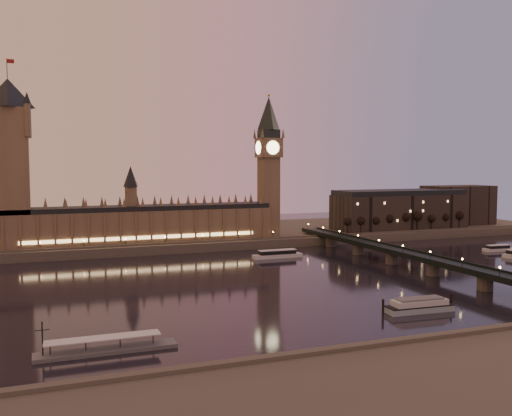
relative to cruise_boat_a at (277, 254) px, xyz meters
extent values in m
plane|color=black|center=(-36.44, -63.02, -2.27)|extent=(700.00, 700.00, 0.00)
cube|color=#423D35|center=(-6.44, 101.98, 0.73)|extent=(560.00, 130.00, 6.00)
cube|color=brown|center=(-76.44, 57.98, 14.73)|extent=(180.00, 26.00, 22.00)
cube|color=black|center=(-76.44, 57.98, 27.33)|extent=(180.00, 22.00, 3.20)
cube|color=#FFCC7F|center=(-76.44, 44.48, 8.73)|extent=(153.00, 0.25, 2.20)
cube|color=brown|center=(-156.44, 57.98, 47.73)|extent=(22.00, 22.00, 88.00)
cone|color=black|center=(-156.44, 57.98, 100.73)|extent=(31.68, 31.68, 18.00)
cylinder|color=black|center=(-156.44, 57.98, 115.73)|extent=(0.44, 0.44, 12.00)
cube|color=maroon|center=(-154.24, 57.98, 120.23)|extent=(4.00, 0.15, 2.50)
cube|color=brown|center=(17.56, 57.98, 32.73)|extent=(13.00, 13.00, 58.00)
cube|color=brown|center=(17.56, 57.98, 68.73)|extent=(16.00, 16.00, 14.00)
cylinder|color=#FFEAA5|center=(17.56, 49.80, 68.73)|extent=(9.60, 0.35, 9.60)
cylinder|color=#FFEAA5|center=(9.38, 57.98, 68.73)|extent=(0.35, 9.60, 9.60)
cube|color=black|center=(17.56, 57.98, 78.73)|extent=(13.00, 13.00, 6.00)
cone|color=black|center=(17.56, 57.98, 93.73)|extent=(17.68, 17.68, 24.00)
sphere|color=gold|center=(17.56, 57.98, 106.73)|extent=(2.00, 2.00, 2.00)
cube|color=black|center=(55.56, -63.02, 5.73)|extent=(13.00, 260.00, 2.00)
cube|color=black|center=(49.26, -63.02, 7.23)|extent=(0.60, 260.00, 1.00)
cube|color=black|center=(61.86, -63.02, 7.23)|extent=(0.60, 260.00, 1.00)
cube|color=black|center=(135.56, 63.98, 17.73)|extent=(110.00, 36.00, 28.00)
cube|color=black|center=(135.56, 63.98, 33.73)|extent=(108.00, 34.00, 4.00)
cube|color=black|center=(205.56, 75.98, 20.73)|extent=(60.00, 30.00, 34.00)
cylinder|color=black|center=(74.99, 45.98, 8.81)|extent=(0.70, 0.70, 10.15)
sphere|color=black|center=(74.99, 45.98, 14.11)|extent=(6.76, 6.76, 6.76)
cylinder|color=black|center=(88.34, 45.98, 8.81)|extent=(0.70, 0.70, 10.15)
sphere|color=black|center=(88.34, 45.98, 14.11)|extent=(6.76, 6.76, 6.76)
cylinder|color=black|center=(101.69, 45.98, 8.81)|extent=(0.70, 0.70, 10.15)
sphere|color=black|center=(101.69, 45.98, 14.11)|extent=(6.76, 6.76, 6.76)
cylinder|color=black|center=(115.04, 45.98, 8.81)|extent=(0.70, 0.70, 10.15)
sphere|color=black|center=(115.04, 45.98, 14.11)|extent=(6.76, 6.76, 6.76)
cylinder|color=black|center=(128.39, 45.98, 8.81)|extent=(0.70, 0.70, 10.15)
sphere|color=black|center=(128.39, 45.98, 14.11)|extent=(6.76, 6.76, 6.76)
cylinder|color=black|center=(141.73, 45.98, 8.81)|extent=(0.70, 0.70, 10.15)
sphere|color=black|center=(141.73, 45.98, 14.11)|extent=(6.76, 6.76, 6.76)
cylinder|color=black|center=(155.08, 45.98, 8.81)|extent=(0.70, 0.70, 10.15)
sphere|color=black|center=(155.08, 45.98, 14.11)|extent=(6.76, 6.76, 6.76)
cylinder|color=black|center=(168.43, 45.98, 8.81)|extent=(0.70, 0.70, 10.15)
sphere|color=black|center=(168.43, 45.98, 14.11)|extent=(6.76, 6.76, 6.76)
cylinder|color=black|center=(181.78, 45.98, 8.81)|extent=(0.70, 0.70, 10.15)
sphere|color=black|center=(181.78, 45.98, 14.11)|extent=(6.76, 6.76, 6.76)
cube|color=silver|center=(0.00, 0.00, -1.09)|extent=(32.17, 7.09, 2.36)
cube|color=black|center=(0.00, 0.00, 1.27)|extent=(23.81, 5.80, 2.36)
cube|color=silver|center=(0.00, 0.00, 2.66)|extent=(24.45, 6.08, 0.43)
cube|color=silver|center=(151.57, -28.38, -1.29)|extent=(21.81, 7.80, 1.96)
cube|color=black|center=(151.57, -28.38, 0.67)|extent=(16.19, 6.24, 1.96)
cube|color=silver|center=(151.57, -28.38, 1.83)|extent=(16.63, 6.51, 0.36)
cube|color=#8FA9B6|center=(2.15, -141.54, -1.11)|extent=(28.82, 9.43, 2.31)
cube|color=black|center=(2.15, -141.54, 0.27)|extent=(28.82, 9.43, 0.44)
cube|color=silver|center=(2.15, -141.54, 1.65)|extent=(23.44, 8.27, 2.31)
cube|color=#595B5E|center=(2.15, -141.54, 3.11)|extent=(19.85, 7.20, 0.62)
cylinder|color=black|center=(-13.83, -139.74, 0.76)|extent=(0.98, 0.98, 6.05)
cylinder|color=black|center=(18.13, -141.35, 0.76)|extent=(0.98, 0.98, 6.05)
cube|color=#595B5E|center=(-121.42, -147.38, -1.63)|extent=(44.27, 7.38, 1.26)
cube|color=silver|center=(-122.48, -147.38, 2.53)|extent=(35.84, 6.32, 0.32)
cylinder|color=black|center=(-140.40, -147.38, 4.27)|extent=(0.42, 0.42, 10.54)
cylinder|color=black|center=(-140.40, -147.38, 6.91)|extent=(4.22, 0.25, 0.25)
camera|label=1|loc=(-140.07, -329.17, 57.62)|focal=40.00mm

